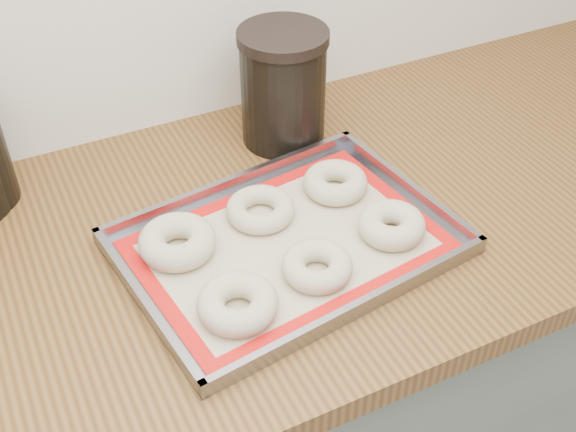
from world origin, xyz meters
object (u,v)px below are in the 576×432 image
bagel_front_left (238,304)px  canister_right (283,87)px  bagel_front_right (391,225)px  bagel_back_left (177,242)px  bagel_back_right (335,182)px  baking_tray (288,244)px  bagel_back_mid (260,209)px  bagel_front_mid (317,266)px

bagel_front_left → canister_right: canister_right is taller
bagel_front_right → canister_right: bearing=95.2°
bagel_back_left → bagel_back_right: bagel_back_left is taller
bagel_front_right → canister_right: 0.31m
baking_tray → canister_right: bearing=65.5°
bagel_front_left → bagel_back_right: bagel_front_left is taller
bagel_back_mid → bagel_back_right: bagel_back_right is taller
bagel_front_left → canister_right: (0.23, 0.35, 0.08)m
bagel_front_mid → canister_right: 0.36m
bagel_back_left → bagel_back_mid: (0.14, 0.02, -0.00)m
bagel_back_left → bagel_front_mid: bearing=-39.5°
bagel_back_mid → canister_right: bearing=55.3°
baking_tray → bagel_back_mid: bearing=97.4°
bagel_back_right → bagel_front_mid: bearing=-126.5°
bagel_front_left → bagel_back_mid: bagel_front_left is taller
baking_tray → bagel_back_left: size_ratio=4.51×
bagel_front_left → bagel_back_right: (0.24, 0.17, -0.00)m
bagel_front_mid → bagel_back_right: (0.11, 0.15, 0.00)m
bagel_back_left → bagel_back_mid: size_ratio=1.08×
bagel_back_mid → canister_right: canister_right is taller
bagel_front_mid → bagel_back_mid: size_ratio=0.95×
bagel_back_left → bagel_front_right: bearing=-19.2°
baking_tray → bagel_back_right: 0.15m
bagel_front_left → bagel_back_right: bearing=35.5°
bagel_back_left → bagel_back_right: 0.27m
baking_tray → bagel_front_mid: 0.07m
bagel_back_left → canister_right: size_ratio=0.55×
bagel_front_left → bagel_front_right: 0.27m
bagel_back_mid → baking_tray: bearing=-82.6°
bagel_front_right → baking_tray: bearing=162.8°
bagel_back_mid → bagel_back_right: 0.13m
canister_right → bagel_front_mid: bearing=-108.2°
bagel_front_left → bagel_front_right: same height
baking_tray → canister_right: size_ratio=2.49×
bagel_front_right → bagel_back_mid: (-0.16, 0.12, -0.00)m
bagel_front_right → bagel_back_right: bagel_front_right is taller
bagel_front_mid → bagel_back_right: 0.19m
bagel_front_left → bagel_back_mid: 0.20m
bagel_front_left → bagel_back_mid: size_ratio=1.04×
baking_tray → bagel_back_left: 0.16m
bagel_front_left → canister_right: 0.43m
bagel_front_left → bagel_back_left: 0.15m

